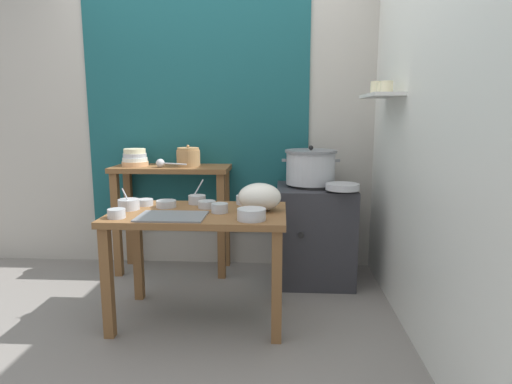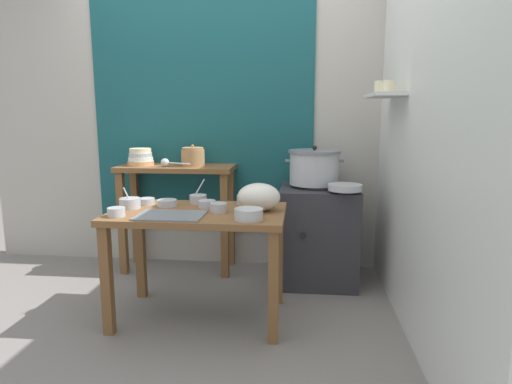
{
  "view_description": "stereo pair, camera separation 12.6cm",
  "coord_description": "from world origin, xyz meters",
  "px_view_note": "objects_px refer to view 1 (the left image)",
  "views": [
    {
      "loc": [
        0.57,
        -2.71,
        1.32
      ],
      "look_at": [
        0.41,
        0.11,
        0.82
      ],
      "focal_mm": 30.7,
      "sensor_mm": 36.0,
      "label": 1
    },
    {
      "loc": [
        0.7,
        -2.7,
        1.32
      ],
      "look_at": [
        0.41,
        0.11,
        0.82
      ],
      "focal_mm": 30.7,
      "sensor_mm": 36.0,
      "label": 2
    }
  ],
  "objects_px": {
    "stove_block": "(314,233)",
    "clay_pot": "(188,157)",
    "prep_bowl_1": "(145,202)",
    "prep_bowl_4": "(251,214)",
    "wide_pan": "(342,187)",
    "prep_bowl_6": "(197,199)",
    "serving_tray": "(172,216)",
    "steamer_pot": "(311,167)",
    "prep_bowl_5": "(245,199)",
    "plastic_bag": "(260,197)",
    "prep_bowl_2": "(207,204)",
    "ladle": "(161,163)",
    "prep_bowl_8": "(129,204)",
    "back_shelf_table": "(172,192)",
    "prep_bowl_7": "(116,213)",
    "bowl_stack_enamel": "(135,158)",
    "prep_bowl_3": "(220,208)",
    "prep_bowl_0": "(166,203)",
    "prep_table": "(199,228)"
  },
  "relations": [
    {
      "from": "stove_block",
      "to": "prep_bowl_0",
      "type": "xyz_separation_m",
      "value": [
        -1.02,
        -0.64,
        0.36
      ]
    },
    {
      "from": "plastic_bag",
      "to": "prep_bowl_5",
      "type": "xyz_separation_m",
      "value": [
        -0.11,
        0.21,
        -0.06
      ]
    },
    {
      "from": "wide_pan",
      "to": "prep_bowl_6",
      "type": "distance_m",
      "value": 1.06
    },
    {
      "from": "plastic_bag",
      "to": "prep_bowl_4",
      "type": "distance_m",
      "value": 0.25
    },
    {
      "from": "stove_block",
      "to": "clay_pot",
      "type": "bearing_deg",
      "value": 172.83
    },
    {
      "from": "bowl_stack_enamel",
      "to": "plastic_bag",
      "type": "xyz_separation_m",
      "value": [
        1.07,
        -0.83,
        -0.16
      ]
    },
    {
      "from": "wide_pan",
      "to": "prep_bowl_6",
      "type": "height_order",
      "value": "prep_bowl_6"
    },
    {
      "from": "clay_pot",
      "to": "prep_bowl_0",
      "type": "distance_m",
      "value": 0.8
    },
    {
      "from": "serving_tray",
      "to": "prep_bowl_7",
      "type": "bearing_deg",
      "value": -173.02
    },
    {
      "from": "prep_bowl_2",
      "to": "prep_bowl_3",
      "type": "relative_size",
      "value": 1.1
    },
    {
      "from": "prep_bowl_3",
      "to": "prep_bowl_0",
      "type": "bearing_deg",
      "value": 159.53
    },
    {
      "from": "back_shelf_table",
      "to": "stove_block",
      "type": "height_order",
      "value": "back_shelf_table"
    },
    {
      "from": "bowl_stack_enamel",
      "to": "clay_pot",
      "type": "bearing_deg",
      "value": 0.9
    },
    {
      "from": "serving_tray",
      "to": "prep_bowl_0",
      "type": "height_order",
      "value": "prep_bowl_0"
    },
    {
      "from": "steamer_pot",
      "to": "prep_bowl_4",
      "type": "bearing_deg",
      "value": -112.27
    },
    {
      "from": "steamer_pot",
      "to": "clay_pot",
      "type": "distance_m",
      "value": 1.0
    },
    {
      "from": "prep_table",
      "to": "prep_bowl_2",
      "type": "height_order",
      "value": "prep_bowl_2"
    },
    {
      "from": "prep_bowl_6",
      "to": "prep_bowl_8",
      "type": "height_order",
      "value": "prep_bowl_6"
    },
    {
      "from": "bowl_stack_enamel",
      "to": "prep_bowl_3",
      "type": "relative_size",
      "value": 2.08
    },
    {
      "from": "wide_pan",
      "to": "serving_tray",
      "type": "bearing_deg",
      "value": -148.33
    },
    {
      "from": "clay_pot",
      "to": "prep_bowl_7",
      "type": "bearing_deg",
      "value": -100.63
    },
    {
      "from": "ladle",
      "to": "bowl_stack_enamel",
      "type": "bearing_deg",
      "value": 160.68
    },
    {
      "from": "clay_pot",
      "to": "wide_pan",
      "type": "relative_size",
      "value": 0.78
    },
    {
      "from": "back_shelf_table",
      "to": "prep_bowl_3",
      "type": "relative_size",
      "value": 9.25
    },
    {
      "from": "stove_block",
      "to": "prep_bowl_3",
      "type": "xyz_separation_m",
      "value": [
        -0.65,
        -0.78,
        0.37
      ]
    },
    {
      "from": "clay_pot",
      "to": "prep_bowl_6",
      "type": "xyz_separation_m",
      "value": [
        0.19,
        -0.64,
        -0.22
      ]
    },
    {
      "from": "clay_pot",
      "to": "ladle",
      "type": "relative_size",
      "value": 0.72
    },
    {
      "from": "prep_bowl_6",
      "to": "stove_block",
      "type": "bearing_deg",
      "value": 31.42
    },
    {
      "from": "plastic_bag",
      "to": "prep_bowl_0",
      "type": "height_order",
      "value": "plastic_bag"
    },
    {
      "from": "prep_bowl_5",
      "to": "wide_pan",
      "type": "bearing_deg",
      "value": 20.81
    },
    {
      "from": "steamer_pot",
      "to": "plastic_bag",
      "type": "height_order",
      "value": "steamer_pot"
    },
    {
      "from": "prep_bowl_0",
      "to": "prep_bowl_1",
      "type": "relative_size",
      "value": 1.23
    },
    {
      "from": "prep_bowl_5",
      "to": "prep_bowl_8",
      "type": "xyz_separation_m",
      "value": [
        -0.73,
        -0.22,
        0.0
      ]
    },
    {
      "from": "steamer_pot",
      "to": "bowl_stack_enamel",
      "type": "distance_m",
      "value": 1.44
    },
    {
      "from": "back_shelf_table",
      "to": "prep_bowl_2",
      "type": "bearing_deg",
      "value": -61.22
    },
    {
      "from": "prep_bowl_1",
      "to": "prep_bowl_4",
      "type": "bearing_deg",
      "value": -26.12
    },
    {
      "from": "wide_pan",
      "to": "prep_bowl_4",
      "type": "bearing_deg",
      "value": -130.74
    },
    {
      "from": "prep_bowl_1",
      "to": "prep_bowl_8",
      "type": "bearing_deg",
      "value": -116.13
    },
    {
      "from": "plastic_bag",
      "to": "prep_bowl_1",
      "type": "xyz_separation_m",
      "value": [
        -0.77,
        0.12,
        -0.06
      ]
    },
    {
      "from": "steamer_pot",
      "to": "wide_pan",
      "type": "xyz_separation_m",
      "value": [
        0.22,
        -0.26,
        -0.11
      ]
    },
    {
      "from": "stove_block",
      "to": "plastic_bag",
      "type": "bearing_deg",
      "value": -119.67
    },
    {
      "from": "back_shelf_table",
      "to": "prep_bowl_7",
      "type": "distance_m",
      "value": 1.09
    },
    {
      "from": "ladle",
      "to": "prep_bowl_8",
      "type": "relative_size",
      "value": 1.88
    },
    {
      "from": "wide_pan",
      "to": "prep_bowl_4",
      "type": "height_order",
      "value": "wide_pan"
    },
    {
      "from": "wide_pan",
      "to": "prep_bowl_1",
      "type": "bearing_deg",
      "value": -165.44
    },
    {
      "from": "ladle",
      "to": "plastic_bag",
      "type": "distance_m",
      "value": 1.12
    },
    {
      "from": "prep_bowl_2",
      "to": "prep_bowl_4",
      "type": "relative_size",
      "value": 0.68
    },
    {
      "from": "bowl_stack_enamel",
      "to": "prep_bowl_3",
      "type": "height_order",
      "value": "bowl_stack_enamel"
    },
    {
      "from": "clay_pot",
      "to": "plastic_bag",
      "type": "relative_size",
      "value": 0.71
    },
    {
      "from": "prep_bowl_2",
      "to": "prep_bowl_0",
      "type": "bearing_deg",
      "value": 178.52
    }
  ]
}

